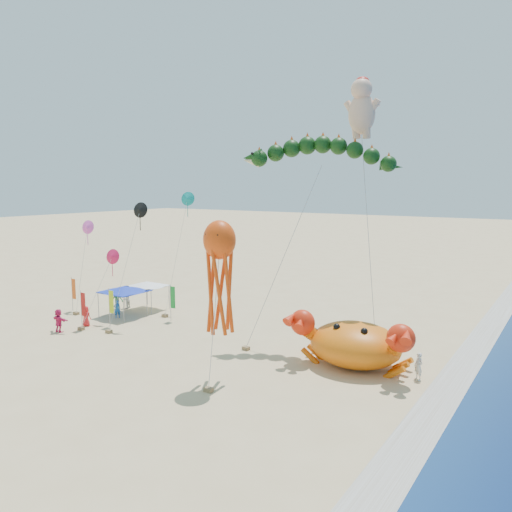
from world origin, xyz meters
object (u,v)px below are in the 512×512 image
(cherub_kite, at_px, (362,107))
(canopy_white, at_px, (147,284))
(dragon_kite, at_px, (320,158))
(octopus_kite, at_px, (220,268))
(canopy_blue, at_px, (125,289))
(crab_inflatable, at_px, (355,343))

(cherub_kite, relative_size, canopy_white, 5.59)
(dragon_kite, distance_m, cherub_kite, 4.80)
(dragon_kite, xyz_separation_m, octopus_kite, (-1.44, -9.98, -6.72))
(cherub_kite, height_order, canopy_blue, cherub_kite)
(crab_inflatable, bearing_deg, dragon_kite, 141.84)
(crab_inflatable, height_order, octopus_kite, octopus_kite)
(dragon_kite, height_order, cherub_kite, cherub_kite)
(dragon_kite, xyz_separation_m, canopy_blue, (-17.62, -2.86, -11.09))
(dragon_kite, relative_size, canopy_blue, 3.85)
(canopy_blue, height_order, canopy_white, same)
(crab_inflatable, distance_m, canopy_blue, 22.06)
(canopy_white, bearing_deg, octopus_kite, -31.20)
(cherub_kite, height_order, octopus_kite, cherub_kite)
(crab_inflatable, relative_size, dragon_kite, 0.55)
(dragon_kite, distance_m, canopy_white, 20.81)
(crab_inflatable, bearing_deg, canopy_blue, 178.42)
(dragon_kite, xyz_separation_m, canopy_white, (-17.61, -0.19, -11.09))
(dragon_kite, xyz_separation_m, cherub_kite, (2.15, 2.26, 3.65))
(dragon_kite, bearing_deg, canopy_white, -179.39)
(dragon_kite, relative_size, octopus_kite, 1.53)
(dragon_kite, height_order, canopy_white, dragon_kite)
(dragon_kite, distance_m, canopy_blue, 21.01)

